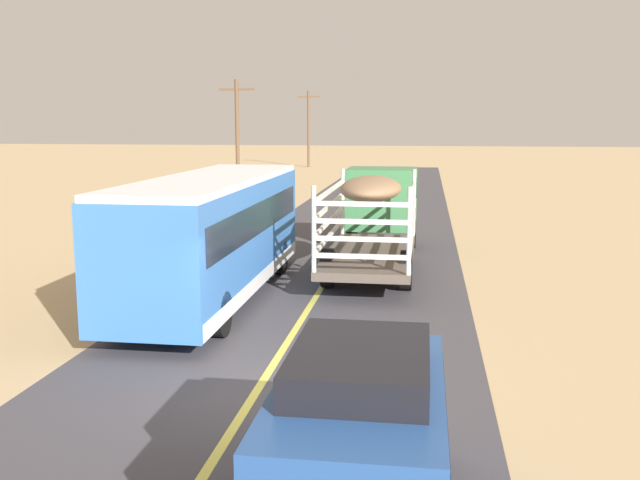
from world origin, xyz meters
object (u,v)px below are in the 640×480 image
power_pole_mid (237,133)px  boulder_near_shoulder (161,216)px  livestock_truck (378,206)px  power_pole_far (309,126)px  suv_near (360,451)px  bus (213,233)px

power_pole_mid → boulder_near_shoulder: size_ratio=4.79×
livestock_truck → power_pole_far: size_ratio=1.29×
power_pole_far → boulder_near_shoulder: (0.15, -41.07, -3.57)m
suv_near → bus: (-4.80, 10.54, 0.60)m
power_pole_mid → power_pole_far: power_pole_far is taller
power_pole_mid → power_pole_far: 27.30m
livestock_truck → power_pole_mid: bearing=117.1°
livestock_truck → power_pole_mid: (-10.07, 19.65, 2.04)m
suv_near → livestock_truck: bearing=93.2°
livestock_truck → bus: 7.32m
bus → livestock_truck: bearing=58.2°
suv_near → bus: bearing=114.5°
bus → power_pole_mid: size_ratio=1.41×
boulder_near_shoulder → power_pole_far: bearing=90.2°
bus → power_pole_mid: (-6.21, 25.87, 2.09)m
power_pole_mid → power_pole_far: (0.00, 27.30, 0.20)m
power_pole_mid → boulder_near_shoulder: power_pole_mid is taller
bus → power_pole_mid: power_pole_mid is taller
power_pole_far → boulder_near_shoulder: 41.22m
power_pole_far → bus: bearing=-83.3°
suv_near → power_pole_far: power_pole_far is taller
suv_near → power_pole_far: bearing=99.8°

